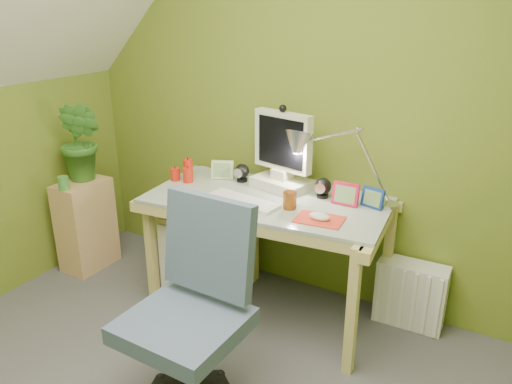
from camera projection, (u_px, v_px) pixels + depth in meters
The scene contains 19 objects.
wall_back at pixel (307, 105), 2.95m from camera, with size 3.20×0.01×2.40m, color olive.
desk at pixel (267, 254), 2.97m from camera, with size 1.36×0.68×0.73m, color tan, non-canonical shape.
monitor at pixel (283, 145), 2.89m from camera, with size 0.39×0.23×0.53m, color silver, non-canonical shape.
speaker_left at pixel (242, 173), 3.08m from camera, with size 0.09×0.09×0.11m, color black, non-canonical shape.
speaker_right at pixel (323, 188), 2.82m from camera, with size 0.10×0.10×0.11m, color black, non-canonical shape.
keyboard at pixel (243, 201), 2.76m from camera, with size 0.43×0.14×0.02m, color white.
mousepad at pixel (319, 219), 2.55m from camera, with size 0.24×0.17×0.01m, color red.
mouse at pixel (320, 217), 2.54m from camera, with size 0.11×0.07×0.04m, color silver.
amber_tumbler at pixel (290, 200), 2.68m from camera, with size 0.07×0.07×0.09m, color #985016.
candle_cluster at pixel (184, 170), 3.11m from camera, with size 0.16×0.14×0.12m, color red, non-canonical shape.
photo_frame_red at pixel (346, 194), 2.72m from camera, with size 0.15×0.02×0.13m, color red.
photo_frame_blue at pixel (373, 198), 2.69m from camera, with size 0.13×0.02×0.11m, color navy.
photo_frame_green at pixel (222, 170), 3.12m from camera, with size 0.14×0.02×0.12m, color #B7CB8B.
desk_lamp at pixel (358, 148), 2.66m from camera, with size 0.59×0.25×0.63m, color #B5B5BA, non-canonical shape.
side_ledge at pixel (86, 225), 3.48m from camera, with size 0.24×0.36×0.63m, color tan.
potted_plant at pixel (81, 141), 3.30m from camera, with size 0.30×0.24×0.55m, color #377226.
green_cup at pixel (64, 183), 3.21m from camera, with size 0.07×0.07×0.09m, color #47903C.
task_chair at pixel (183, 322), 2.13m from camera, with size 0.55×0.55×0.99m, color #43556F, non-canonical shape.
radiator at pixel (411, 294), 2.88m from camera, with size 0.39×0.16×0.39m, color silver.
Camera 1 is at (1.21, -1.09, 1.78)m, focal length 35.00 mm.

